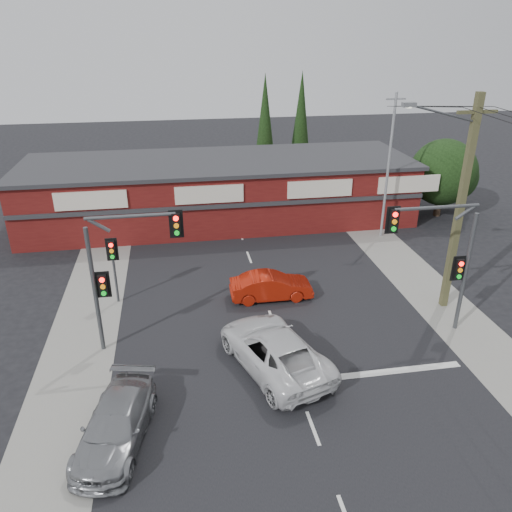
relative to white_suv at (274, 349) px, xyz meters
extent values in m
plane|color=black|center=(0.63, 0.39, -0.81)|extent=(120.00, 120.00, 0.00)
cube|color=black|center=(0.63, 5.39, -0.80)|extent=(14.00, 70.00, 0.01)
cube|color=gray|center=(-7.87, 5.39, -0.80)|extent=(3.00, 70.00, 0.02)
cube|color=gray|center=(9.13, 5.39, -0.80)|extent=(3.00, 70.00, 0.02)
cube|color=silver|center=(4.13, -1.11, -0.79)|extent=(6.50, 0.35, 0.01)
imported|color=silver|center=(0.00, 0.00, 0.00)|extent=(4.38, 6.35, 1.61)
imported|color=gray|center=(-5.84, -3.04, -0.13)|extent=(2.89, 4.99, 1.36)
imported|color=#A61B0A|center=(0.96, 5.48, -0.14)|extent=(4.08, 1.46, 1.34)
cube|color=silver|center=(0.63, -3.57, -0.79)|extent=(0.12, 1.60, 0.01)
cube|color=silver|center=(0.63, -0.06, -0.79)|extent=(0.12, 1.60, 0.01)
cube|color=silver|center=(0.63, 3.45, -0.79)|extent=(0.12, 1.60, 0.01)
cube|color=silver|center=(0.63, 6.96, -0.79)|extent=(0.12, 1.60, 0.01)
cube|color=silver|center=(0.63, 10.47, -0.79)|extent=(0.12, 1.60, 0.01)
cube|color=silver|center=(0.63, 13.98, -0.79)|extent=(0.12, 1.60, 0.01)
cube|color=silver|center=(0.63, 17.50, -0.79)|extent=(0.12, 1.60, 0.01)
cube|color=#511110|center=(-0.37, 17.39, 1.19)|extent=(26.00, 8.00, 4.00)
cube|color=#2D2D30|center=(-0.37, 17.39, 3.29)|extent=(26.40, 8.40, 0.25)
cube|color=beige|center=(-8.37, 13.34, 2.29)|extent=(4.20, 0.12, 1.10)
cube|color=beige|center=(-1.37, 13.34, 2.29)|extent=(4.20, 0.12, 1.10)
cube|color=beige|center=(5.63, 13.34, 2.29)|extent=(4.20, 0.12, 1.10)
cube|color=beige|center=(11.63, 13.34, 2.29)|extent=(4.20, 0.12, 1.10)
cube|color=#2D2D30|center=(-0.37, 13.29, 1.49)|extent=(26.00, 0.15, 0.25)
cylinder|color=#2D2116|center=(15.13, 15.39, 0.09)|extent=(0.50, 0.50, 1.80)
sphere|color=black|center=(15.13, 15.39, 2.39)|extent=(4.60, 4.60, 4.60)
sphere|color=black|center=(16.63, 16.39, 1.69)|extent=(3.40, 3.40, 3.40)
sphere|color=black|center=(13.83, 16.79, 1.49)|extent=(2.80, 2.80, 2.80)
cylinder|color=#2D2116|center=(4.13, 24.39, 0.19)|extent=(0.24, 0.24, 2.00)
cone|color=black|center=(4.13, 24.39, 4.69)|extent=(1.80, 1.80, 7.50)
cylinder|color=#2D2116|center=(7.63, 26.39, 0.19)|extent=(0.24, 0.24, 2.00)
cone|color=black|center=(7.63, 26.39, 4.69)|extent=(1.80, 1.80, 7.50)
cylinder|color=#47494C|center=(-6.87, 2.39, 1.94)|extent=(0.18, 0.18, 5.50)
cylinder|color=#47494C|center=(-5.17, 2.39, 5.04)|extent=(3.40, 0.14, 0.14)
cylinder|color=#47494C|center=(-6.36, 2.39, 4.74)|extent=(0.82, 0.14, 0.63)
cube|color=black|center=(-3.47, 2.39, 4.59)|extent=(0.32, 0.22, 0.95)
cube|color=black|center=(-3.47, 2.46, 4.59)|extent=(0.55, 0.04, 1.15)
cylinder|color=#FF0C07|center=(-3.47, 2.26, 4.89)|extent=(0.20, 0.06, 0.20)
cylinder|color=orange|center=(-3.47, 2.26, 4.59)|extent=(0.20, 0.06, 0.20)
cylinder|color=#0CE526|center=(-3.47, 2.26, 4.29)|extent=(0.20, 0.06, 0.20)
cube|color=black|center=(-6.52, 2.39, 2.19)|extent=(0.32, 0.22, 0.95)
cube|color=black|center=(-6.52, 2.46, 2.19)|extent=(0.55, 0.04, 1.15)
cylinder|color=#FF0C07|center=(-6.52, 2.26, 2.49)|extent=(0.20, 0.06, 0.20)
cylinder|color=orange|center=(-6.52, 2.26, 2.19)|extent=(0.20, 0.06, 0.20)
cylinder|color=#0CE526|center=(-6.52, 2.26, 1.89)|extent=(0.20, 0.06, 0.20)
cylinder|color=#47494C|center=(8.63, 1.39, 1.94)|extent=(0.18, 0.18, 5.50)
cylinder|color=#47494C|center=(6.83, 1.39, 5.04)|extent=(3.60, 0.14, 0.14)
cylinder|color=#47494C|center=(8.09, 1.39, 4.74)|extent=(0.82, 0.14, 0.63)
cube|color=black|center=(5.03, 1.39, 4.59)|extent=(0.32, 0.22, 0.95)
cube|color=black|center=(5.03, 1.46, 4.59)|extent=(0.55, 0.04, 1.15)
cylinder|color=#FF0C07|center=(5.03, 1.26, 4.89)|extent=(0.20, 0.06, 0.20)
cylinder|color=orange|center=(5.03, 1.26, 4.59)|extent=(0.20, 0.06, 0.20)
cylinder|color=#0CE526|center=(5.03, 1.26, 4.29)|extent=(0.20, 0.06, 0.20)
cube|color=black|center=(8.28, 1.39, 2.19)|extent=(0.32, 0.22, 0.95)
cube|color=black|center=(8.28, 1.46, 2.19)|extent=(0.55, 0.04, 1.15)
cylinder|color=#FF0C07|center=(8.28, 1.26, 2.49)|extent=(0.20, 0.06, 0.20)
cylinder|color=orange|center=(8.28, 1.26, 2.19)|extent=(0.20, 0.06, 0.20)
cylinder|color=#0CE526|center=(8.28, 1.26, 1.89)|extent=(0.20, 0.06, 0.20)
cylinder|color=#47494C|center=(-6.57, 6.39, 0.69)|extent=(0.12, 0.12, 3.00)
cube|color=black|center=(-6.57, 6.39, 1.99)|extent=(0.32, 0.22, 0.95)
cube|color=black|center=(-6.57, 6.46, 1.99)|extent=(0.55, 0.04, 1.15)
cylinder|color=#FF0C07|center=(-6.57, 6.26, 2.29)|extent=(0.20, 0.06, 0.20)
cylinder|color=orange|center=(-6.57, 6.26, 1.99)|extent=(0.20, 0.06, 0.20)
cylinder|color=#0CE526|center=(-6.57, 6.26, 1.69)|extent=(0.20, 0.06, 0.20)
cube|color=brown|center=(9.13, 3.39, 4.19)|extent=(0.30, 0.30, 10.00)
cube|color=brown|center=(9.13, 3.39, 8.39)|extent=(1.80, 0.14, 0.14)
cylinder|color=#47494C|center=(7.53, 3.24, 8.39)|extent=(3.23, 0.39, 0.89)
cube|color=slate|center=(5.93, 3.09, 8.79)|extent=(0.55, 0.25, 0.18)
cylinder|color=silver|center=(5.93, 3.09, 8.69)|extent=(0.28, 0.28, 0.05)
cylinder|color=gray|center=(9.63, 12.39, 3.69)|extent=(0.16, 0.16, 9.00)
cube|color=gray|center=(9.63, 12.39, 7.79)|extent=(1.20, 0.10, 0.10)
cylinder|color=black|center=(8.78, 7.89, 7.99)|extent=(0.73, 9.01, 1.22)
cylinder|color=black|center=(9.38, 7.89, 7.99)|extent=(0.52, 9.00, 1.22)
cylinder|color=black|center=(9.97, 7.89, 7.99)|extent=(0.31, 9.00, 1.22)
camera|label=1|loc=(-3.43, -16.00, 11.54)|focal=35.00mm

